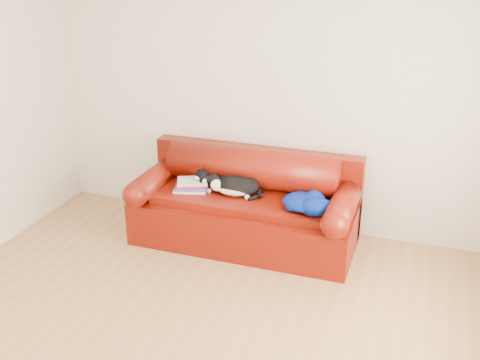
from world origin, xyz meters
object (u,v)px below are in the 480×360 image
object	(u,v)px
cat	(234,186)
blanket	(305,202)
book_stack	(192,185)
sofa_base	(245,219)

from	to	relation	value
cat	blanket	distance (m)	0.71
book_stack	cat	size ratio (longest dim) A/B	0.56
cat	blanket	world-z (taller)	cat
sofa_base	blanket	xyz separation A→B (m)	(0.61, -0.11, 0.33)
cat	book_stack	bearing A→B (deg)	171.32
sofa_base	blanket	distance (m)	0.70
blanket	book_stack	bearing A→B (deg)	177.19
sofa_base	blanket	bearing A→B (deg)	-10.64
book_stack	blanket	distance (m)	1.13
sofa_base	cat	bearing A→B (deg)	-159.31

